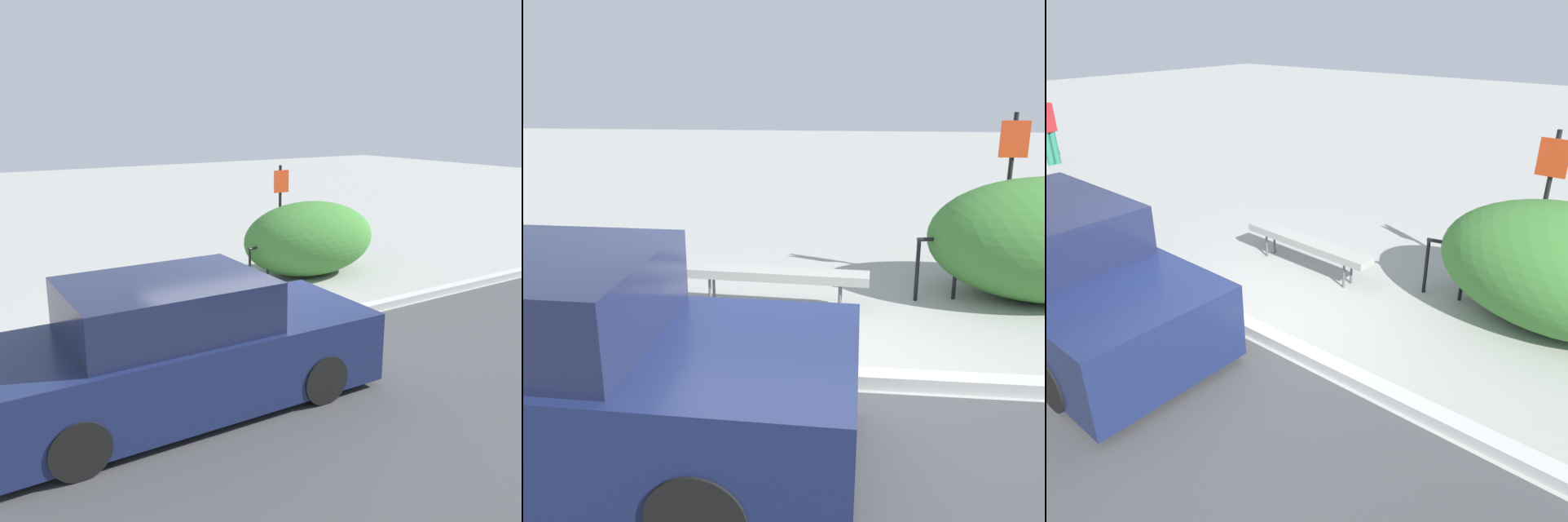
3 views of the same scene
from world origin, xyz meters
The scene contains 7 objects.
ground_plane centered at (0.00, 0.00, 0.00)m, with size 60.00×60.00×0.00m, color #9E9E99.
curb centered at (0.00, 0.00, 0.07)m, with size 60.00×0.20×0.13m.
bench centered at (-0.29, 1.78, 0.43)m, with size 2.28×0.44×0.50m.
bike_rack centered at (1.70, 2.31, 0.50)m, with size 0.55×0.17×0.83m.
sign_post centered at (2.63, 2.93, 1.38)m, with size 0.36×0.08×2.30m.
shrub_hedge centered at (3.09, 2.50, 0.78)m, with size 3.03×1.95×1.56m.
parked_car_near centered at (-1.69, -1.28, 0.69)m, with size 4.63×1.90×1.55m.
Camera 1 is at (-4.27, -7.03, 3.32)m, focal length 40.00 mm.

